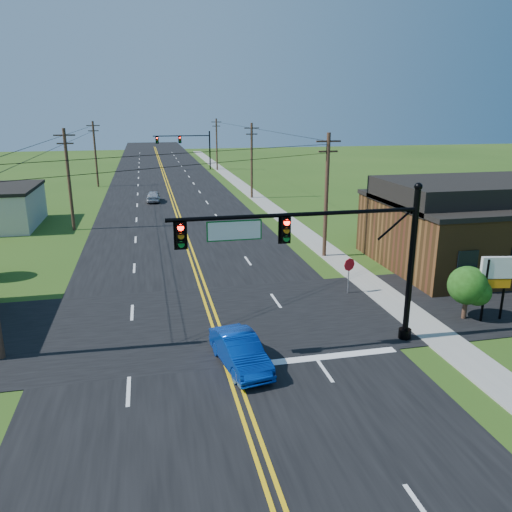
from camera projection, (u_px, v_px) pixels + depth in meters
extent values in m
plane|color=#274814|center=(264.00, 485.00, 14.57)|extent=(260.00, 260.00, 0.00)
cube|color=black|center=(171.00, 198.00, 61.40)|extent=(16.00, 220.00, 0.04)
cube|color=black|center=(211.00, 321.00, 25.80)|extent=(70.00, 10.00, 0.04)
cube|color=gray|center=(273.00, 210.00, 54.19)|extent=(2.00, 160.00, 0.08)
cylinder|color=black|center=(411.00, 267.00, 22.86)|extent=(0.28, 0.28, 7.20)
cylinder|color=black|center=(405.00, 334.00, 23.81)|extent=(0.60, 0.60, 0.50)
sphere|color=black|center=(418.00, 187.00, 21.81)|extent=(0.36, 0.36, 0.36)
cylinder|color=black|center=(297.00, 215.00, 20.96)|extent=(11.00, 0.18, 0.18)
cube|color=#055A1A|center=(234.00, 230.00, 20.56)|extent=(2.30, 0.06, 0.85)
cylinder|color=black|center=(210.00, 149.00, 90.30)|extent=(0.28, 0.28, 7.20)
cylinder|color=black|center=(210.00, 168.00, 91.25)|extent=(0.60, 0.60, 0.50)
sphere|color=black|center=(209.00, 128.00, 89.25)|extent=(0.36, 0.36, 0.36)
cylinder|color=black|center=(181.00, 136.00, 88.59)|extent=(10.00, 0.18, 0.18)
cube|color=#055A1A|center=(163.00, 139.00, 88.08)|extent=(2.30, 0.06, 0.85)
cube|color=brown|center=(483.00, 233.00, 34.93)|extent=(14.00, 11.00, 4.40)
cube|color=black|center=(487.00, 200.00, 34.27)|extent=(14.20, 11.20, 0.30)
cylinder|color=#3D291C|center=(69.00, 180.00, 44.12)|extent=(0.28, 0.28, 9.00)
cube|color=#3D291C|center=(64.00, 135.00, 43.01)|extent=(1.80, 0.12, 0.12)
cube|color=#3D291C|center=(65.00, 143.00, 43.21)|extent=(1.40, 0.12, 0.12)
cylinder|color=#3D291C|center=(96.00, 154.00, 69.41)|extent=(0.28, 0.28, 9.00)
cube|color=#3D291C|center=(93.00, 126.00, 68.30)|extent=(1.80, 0.12, 0.12)
cube|color=#3D291C|center=(93.00, 131.00, 68.50)|extent=(1.40, 0.12, 0.12)
cylinder|color=#3D291C|center=(326.00, 197.00, 35.92)|extent=(0.28, 0.28, 9.00)
cube|color=#3D291C|center=(329.00, 141.00, 34.82)|extent=(1.80, 0.12, 0.12)
cube|color=#3D291C|center=(328.00, 151.00, 35.02)|extent=(1.40, 0.12, 0.12)
cylinder|color=#3D291C|center=(252.00, 161.00, 60.28)|extent=(0.28, 0.28, 9.00)
cube|color=#3D291C|center=(252.00, 128.00, 59.17)|extent=(1.80, 0.12, 0.12)
cube|color=#3D291C|center=(252.00, 134.00, 59.37)|extent=(1.40, 0.12, 0.12)
cylinder|color=#3D291C|center=(217.00, 145.00, 88.38)|extent=(0.28, 0.28, 9.00)
cube|color=#3D291C|center=(216.00, 122.00, 87.27)|extent=(1.80, 0.12, 0.12)
cube|color=#3D291C|center=(216.00, 126.00, 87.47)|extent=(1.40, 0.12, 0.12)
cylinder|color=#3D291C|center=(378.00, 228.00, 41.96)|extent=(0.24, 0.24, 1.85)
sphere|color=#1C410F|center=(379.00, 209.00, 41.49)|extent=(3.00, 3.00, 3.00)
cylinder|color=#3D291C|center=(465.00, 307.00, 25.96)|extent=(0.24, 0.24, 1.32)
sphere|color=#1C410F|center=(468.00, 285.00, 25.62)|extent=(2.00, 2.00, 2.00)
imported|color=#073199|center=(240.00, 352.00, 21.05)|extent=(2.19, 4.46, 1.41)
imported|color=silver|center=(153.00, 196.00, 58.85)|extent=(1.71, 3.90, 1.31)
cylinder|color=slate|center=(348.00, 277.00, 29.42)|extent=(0.09, 0.09, 2.06)
cylinder|color=#A70914|center=(349.00, 265.00, 29.17)|extent=(0.76, 0.28, 0.79)
cylinder|color=black|center=(485.00, 291.00, 25.34)|extent=(0.15, 0.15, 3.36)
cylinder|color=black|center=(504.00, 289.00, 25.57)|extent=(0.15, 0.15, 3.36)
cube|color=silver|center=(498.00, 267.00, 25.11)|extent=(1.69, 0.53, 1.12)
cube|color=#CC720C|center=(495.00, 283.00, 25.35)|extent=(1.51, 0.47, 0.47)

